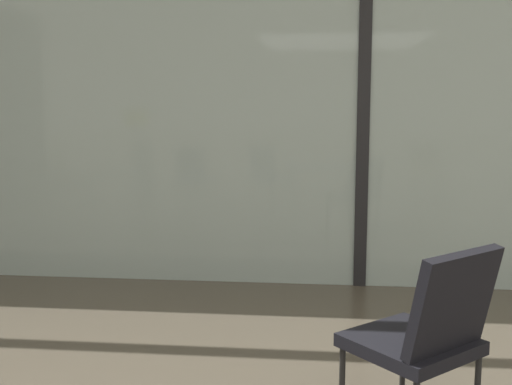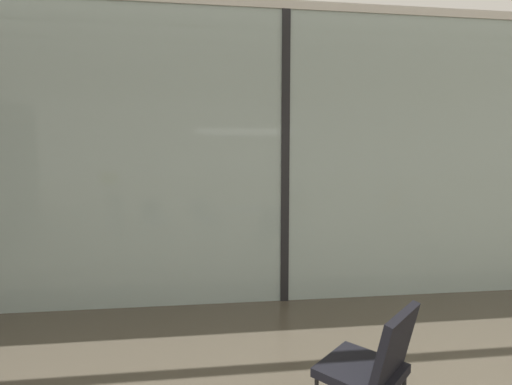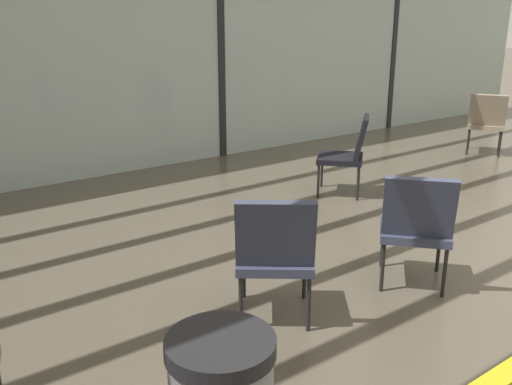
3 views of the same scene
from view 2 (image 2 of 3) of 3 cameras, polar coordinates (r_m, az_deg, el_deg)
The scene contains 4 objects.
glass_curtain_wall at distance 4.58m, azimuth 4.46°, elevation 5.08°, with size 14.00×0.08×3.57m, color #A3B7B2.
window_mullion_1 at distance 4.58m, azimuth 4.46°, elevation 5.08°, with size 0.10×0.12×3.57m, color black.
parked_airplane at distance 10.17m, azimuth -1.78°, elevation 7.25°, with size 13.30×4.33×4.33m.
lounge_chair_4 at distance 2.70m, azimuth 17.95°, elevation -23.75°, with size 0.71×0.71×0.87m.
Camera 2 is at (-0.90, 0.71, 1.79)m, focal length 25.73 mm.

